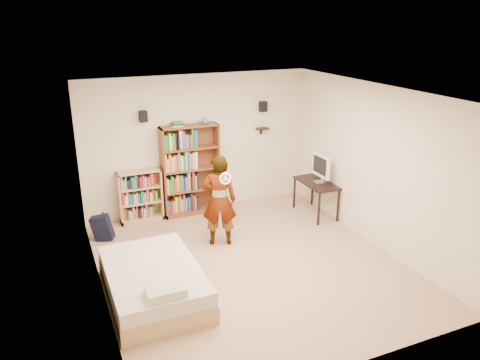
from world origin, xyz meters
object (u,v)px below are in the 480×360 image
Objects in this scene: low_bookshelf at (140,196)px; daybed at (153,278)px; person at (219,200)px; computer_desk at (315,198)px; tall_bookshelf at (191,170)px.

daybed is at bearing -98.42° from low_bookshelf.
person is at bearing -54.79° from low_bookshelf.
computer_desk is at bearing -149.62° from person.
person is (-2.17, -0.42, 0.46)m from computer_desk.
daybed is 1.21× the size of person.
daybed is (-1.39, -2.60, -0.60)m from tall_bookshelf.
tall_bookshelf reaches higher than low_bookshelf.
daybed is (-3.59, -1.56, -0.06)m from computer_desk.
tall_bookshelf is at bearing 154.76° from computer_desk.
tall_bookshelf is at bearing -0.73° from low_bookshelf.
low_bookshelf is at bearing -35.26° from person.
low_bookshelf is 0.63× the size of person.
tall_bookshelf is 1.77× the size of low_bookshelf.
daybed is at bearing -156.51° from computer_desk.
computer_desk is at bearing 23.49° from daybed.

